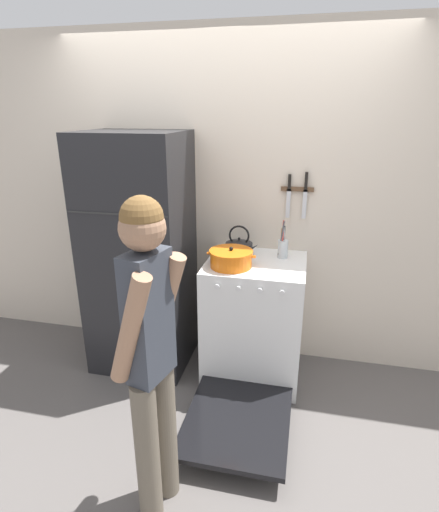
{
  "coord_description": "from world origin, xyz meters",
  "views": [
    {
      "loc": [
        0.63,
        -3.0,
        1.97
      ],
      "look_at": [
        0.06,
        -0.47,
        1.02
      ],
      "focal_mm": 28.0,
      "sensor_mm": 36.0,
      "label": 1
    }
  ],
  "objects_px": {
    "refrigerator": "(140,255)",
    "utensil_jar": "(283,247)",
    "stove_range": "(253,322)",
    "tea_kettle": "(239,247)",
    "dutch_oven_pot": "(231,258)",
    "person": "(151,350)"
  },
  "relations": [
    {
      "from": "refrigerator",
      "to": "utensil_jar",
      "type": "relative_size",
      "value": 6.46
    },
    {
      "from": "refrigerator",
      "to": "stove_range",
      "type": "bearing_deg",
      "value": -2.5
    },
    {
      "from": "refrigerator",
      "to": "tea_kettle",
      "type": "xyz_separation_m",
      "value": [
        0.75,
        0.13,
        0.08
      ]
    },
    {
      "from": "stove_range",
      "to": "tea_kettle",
      "type": "relative_size",
      "value": 5.48
    },
    {
      "from": "refrigerator",
      "to": "dutch_oven_pot",
      "type": "xyz_separation_m",
      "value": [
        0.74,
        -0.13,
        0.08
      ]
    },
    {
      "from": "person",
      "to": "utensil_jar",
      "type": "bearing_deg",
      "value": -5.49
    },
    {
      "from": "dutch_oven_pot",
      "to": "person",
      "type": "xyz_separation_m",
      "value": [
        -0.15,
        -1.11,
        -0.05
      ]
    },
    {
      "from": "dutch_oven_pot",
      "to": "tea_kettle",
      "type": "relative_size",
      "value": 1.35
    },
    {
      "from": "utensil_jar",
      "to": "person",
      "type": "bearing_deg",
      "value": -109.8
    },
    {
      "from": "dutch_oven_pot",
      "to": "tea_kettle",
      "type": "xyz_separation_m",
      "value": [
        0.01,
        0.25,
        0.0
      ]
    },
    {
      "from": "refrigerator",
      "to": "stove_range",
      "type": "distance_m",
      "value": 1.01
    },
    {
      "from": "stove_range",
      "to": "person",
      "type": "xyz_separation_m",
      "value": [
        -0.32,
        -1.2,
        0.48
      ]
    },
    {
      "from": "dutch_oven_pot",
      "to": "tea_kettle",
      "type": "height_order",
      "value": "tea_kettle"
    },
    {
      "from": "stove_range",
      "to": "utensil_jar",
      "type": "distance_m",
      "value": 0.61
    },
    {
      "from": "stove_range",
      "to": "utensil_jar",
      "type": "relative_size",
      "value": 4.91
    },
    {
      "from": "person",
      "to": "dutch_oven_pot",
      "type": "bearing_deg",
      "value": 6.36
    },
    {
      "from": "tea_kettle",
      "to": "utensil_jar",
      "type": "relative_size",
      "value": 0.9
    },
    {
      "from": "dutch_oven_pot",
      "to": "person",
      "type": "distance_m",
      "value": 1.12
    },
    {
      "from": "person",
      "to": "tea_kettle",
      "type": "bearing_deg",
      "value": 7.3
    },
    {
      "from": "dutch_oven_pot",
      "to": "person",
      "type": "height_order",
      "value": "person"
    },
    {
      "from": "stove_range",
      "to": "dutch_oven_pot",
      "type": "height_order",
      "value": "dutch_oven_pot"
    },
    {
      "from": "dutch_oven_pot",
      "to": "refrigerator",
      "type": "bearing_deg",
      "value": 170.25
    }
  ]
}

